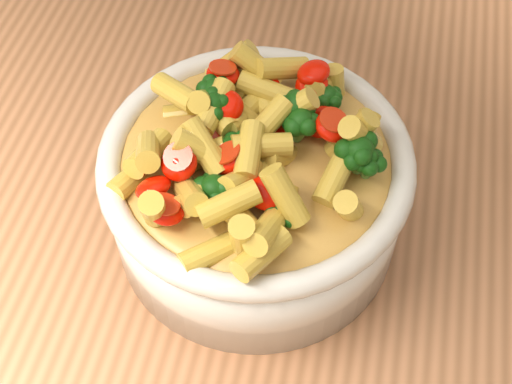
# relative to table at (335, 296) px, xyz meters

# --- Properties ---
(table) EXTENTS (1.20, 0.80, 0.90)m
(table) POSITION_rel_table_xyz_m (0.00, 0.00, 0.00)
(table) COLOR #AF724B
(table) RESTS_ON ground
(serving_bowl) EXTENTS (0.22, 0.22, 0.09)m
(serving_bowl) POSITION_rel_table_xyz_m (-0.07, -0.01, 0.15)
(serving_bowl) COLOR silver
(serving_bowl) RESTS_ON table
(pasta_salad) EXTENTS (0.17, 0.17, 0.04)m
(pasta_salad) POSITION_rel_table_xyz_m (-0.07, -0.01, 0.21)
(pasta_salad) COLOR gold
(pasta_salad) RESTS_ON serving_bowl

